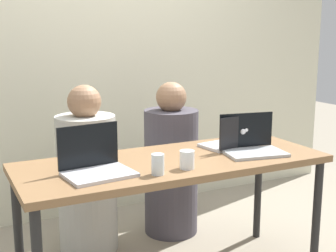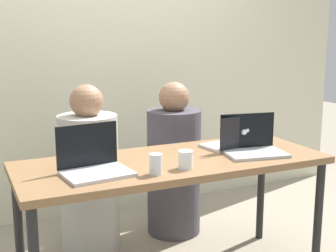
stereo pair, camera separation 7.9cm
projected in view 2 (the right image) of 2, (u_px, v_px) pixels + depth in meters
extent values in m
cube|color=beige|center=(102.00, 69.00, 3.75)|extent=(4.57, 0.10, 2.34)
cube|color=brown|center=(173.00, 163.00, 2.65)|extent=(1.76, 0.68, 0.04)
cylinder|color=black|center=(318.00, 220.00, 2.81)|extent=(0.05, 0.05, 0.72)
cylinder|color=black|center=(19.00, 231.00, 2.65)|extent=(0.05, 0.05, 0.72)
cylinder|color=black|center=(261.00, 190.00, 3.32)|extent=(0.05, 0.05, 0.72)
cylinder|color=#B7B7AD|center=(89.00, 183.00, 3.16)|extent=(0.41, 0.41, 0.93)
sphere|color=#997051|center=(87.00, 101.00, 3.05)|extent=(0.22, 0.22, 0.22)
cylinder|color=#46424C|center=(174.00, 172.00, 3.42)|extent=(0.47, 0.47, 0.92)
sphere|color=#997051|center=(174.00, 97.00, 3.31)|extent=(0.22, 0.22, 0.22)
cube|color=silver|center=(97.00, 174.00, 2.35)|extent=(0.36, 0.28, 0.02)
cube|color=black|center=(87.00, 145.00, 2.43)|extent=(0.33, 0.05, 0.23)
sphere|color=white|center=(86.00, 144.00, 2.45)|extent=(0.04, 0.04, 0.04)
cube|color=#AEB4B8|center=(255.00, 154.00, 2.73)|extent=(0.38, 0.28, 0.02)
cube|color=black|center=(248.00, 131.00, 2.82)|extent=(0.34, 0.07, 0.21)
sphere|color=white|center=(247.00, 130.00, 2.83)|extent=(0.04, 0.04, 0.04)
cube|color=silver|center=(230.00, 145.00, 2.94)|extent=(0.37, 0.26, 0.02)
cube|color=black|center=(243.00, 132.00, 2.83)|extent=(0.34, 0.06, 0.19)
sphere|color=white|center=(244.00, 132.00, 2.82)|extent=(0.03, 0.03, 0.03)
cylinder|color=white|center=(186.00, 160.00, 2.46)|extent=(0.08, 0.08, 0.10)
cylinder|color=silver|center=(186.00, 164.00, 2.46)|extent=(0.07, 0.07, 0.05)
cylinder|color=silver|center=(156.00, 164.00, 2.36)|extent=(0.07, 0.07, 0.11)
cylinder|color=silver|center=(156.00, 169.00, 2.36)|extent=(0.06, 0.06, 0.06)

